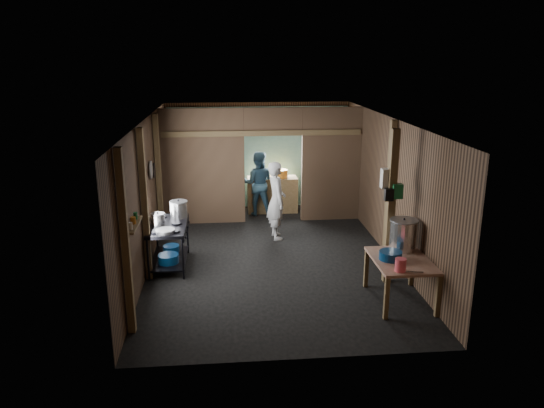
{
  "coord_description": "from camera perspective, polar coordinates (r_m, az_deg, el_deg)",
  "views": [
    {
      "loc": [
        -0.84,
        -9.22,
        3.73
      ],
      "look_at": [
        0.0,
        -0.2,
        1.1
      ],
      "focal_mm": 34.28,
      "sensor_mm": 36.0,
      "label": 1
    }
  ],
  "objects": [
    {
      "name": "jar_green",
      "position": [
        7.79,
        -14.77,
        -1.26
      ],
      "size": [
        0.06,
        0.06,
        0.1
      ],
      "primitive_type": "cylinder",
      "color": "#166935",
      "rests_on": "wall_shelf"
    },
    {
      "name": "red_cup",
      "position": [
        12.52,
        -1.02,
        3.2
      ],
      "size": [
        0.11,
        0.11,
        0.13
      ],
      "primitive_type": "cylinder",
      "color": "#C66036",
      "rests_on": "back_counter"
    },
    {
      "name": "jar_white",
      "position": [
        7.35,
        -15.33,
        -2.35
      ],
      "size": [
        0.07,
        0.07,
        0.1
      ],
      "primitive_type": "cylinder",
      "color": "silver",
      "rests_on": "wall_shelf"
    },
    {
      "name": "prep_table",
      "position": [
        8.38,
        13.9,
        -8.12
      ],
      "size": [
        0.86,
        1.18,
        0.7
      ],
      "primitive_type": null,
      "color": "tan",
      "rests_on": "floor"
    },
    {
      "name": "blue_tub_front",
      "position": [
        9.44,
        -11.32,
        -5.9
      ],
      "size": [
        0.37,
        0.37,
        0.15
      ],
      "primitive_type": "cylinder",
      "color": "navy",
      "rests_on": "gas_range"
    },
    {
      "name": "post_left_c",
      "position": [
        10.78,
        -12.33,
        2.79
      ],
      "size": [
        0.1,
        0.12,
        2.6
      ],
      "primitive_type": "cube",
      "color": "brown",
      "rests_on": "floor"
    },
    {
      "name": "pan_lid_small",
      "position": [
        10.35,
        -12.83,
        3.62
      ],
      "size": [
        0.03,
        0.3,
        0.3
      ],
      "primitive_type": "cylinder",
      "rotation": [
        0.0,
        1.57,
        0.0
      ],
      "color": "black",
      "rests_on": "wall_left"
    },
    {
      "name": "turquoise_panel",
      "position": [
        12.93,
        -1.5,
        5.12
      ],
      "size": [
        4.4,
        0.06,
        2.5
      ],
      "primitive_type": "cube",
      "color": "#72A49E",
      "rests_on": "wall_back"
    },
    {
      "name": "stove_pot_large",
      "position": [
        9.78,
        -10.2,
        -0.62
      ],
      "size": [
        0.4,
        0.4,
        0.34
      ],
      "primitive_type": null,
      "rotation": [
        0.0,
        0.0,
        0.26
      ],
      "color": "silver",
      "rests_on": "gas_range"
    },
    {
      "name": "post_left_b",
      "position": [
        8.87,
        -13.8,
        -0.2
      ],
      "size": [
        0.1,
        0.12,
        2.6
      ],
      "primitive_type": "cube",
      "color": "brown",
      "rests_on": "floor"
    },
    {
      "name": "wall_front",
      "position": [
        6.27,
        2.81,
        -6.63
      ],
      "size": [
        4.5,
        0.0,
        2.6
      ],
      "primitive_type": "cube",
      "color": "brown",
      "rests_on": "ground"
    },
    {
      "name": "post_right",
      "position": [
        9.82,
        12.78,
        1.45
      ],
      "size": [
        0.1,
        0.12,
        2.6
      ],
      "primitive_type": "cube",
      "color": "brown",
      "rests_on": "floor"
    },
    {
      "name": "partition_right",
      "position": [
        11.92,
        6.5,
        4.32
      ],
      "size": [
        1.35,
        0.1,
        2.6
      ],
      "primitive_type": "cube",
      "color": "brown",
      "rests_on": "floor"
    },
    {
      "name": "stove_saucepan",
      "position": [
        9.81,
        -12.17,
        -1.31
      ],
      "size": [
        0.17,
        0.17,
        0.09
      ],
      "primitive_type": "cylinder",
      "rotation": [
        0.0,
        0.0,
        -0.19
      ],
      "color": "silver",
      "rests_on": "gas_range"
    },
    {
      "name": "stock_pot",
      "position": [
        8.57,
        14.22,
        -3.33
      ],
      "size": [
        0.5,
        0.5,
        0.52
      ],
      "primitive_type": null,
      "rotation": [
        0.0,
        0.0,
        -0.13
      ],
      "color": "silver",
      "rests_on": "prep_table"
    },
    {
      "name": "cook",
      "position": [
        10.72,
        0.49,
        0.4
      ],
      "size": [
        0.46,
        0.64,
        1.63
      ],
      "primitive_type": "imported",
      "rotation": [
        0.0,
        0.0,
        1.7
      ],
      "color": "silver",
      "rests_on": "floor"
    },
    {
      "name": "pan_lid_big",
      "position": [
        9.94,
        -13.15,
        3.68
      ],
      "size": [
        0.03,
        0.34,
        0.34
      ],
      "primitive_type": "cylinder",
      "rotation": [
        0.0,
        1.57,
        0.0
      ],
      "color": "gray",
      "rests_on": "wall_left"
    },
    {
      "name": "wall_left",
      "position": [
        9.64,
        -13.56,
        1.13
      ],
      "size": [
        0.0,
        7.0,
        2.6
      ],
      "primitive_type": "cube",
      "color": "brown",
      "rests_on": "ground"
    },
    {
      "name": "knife",
      "position": [
        7.81,
        15.2,
        -7.21
      ],
      "size": [
        0.3,
        0.1,
        0.01
      ],
      "primitive_type": "cube",
      "rotation": [
        0.0,
        0.0,
        -0.22
      ],
      "color": "silver",
      "rests_on": "prep_table"
    },
    {
      "name": "back_counter",
      "position": [
        12.66,
        0.03,
        1.06
      ],
      "size": [
        1.2,
        0.5,
        0.85
      ],
      "primitive_type": "cube",
      "color": "brown",
      "rests_on": "floor"
    },
    {
      "name": "bag_green",
      "position": [
        8.6,
        13.59,
        1.39
      ],
      "size": [
        0.16,
        0.12,
        0.24
      ],
      "primitive_type": "cube",
      "color": "#166935",
      "rests_on": "post_free"
    },
    {
      "name": "gas_range",
      "position": [
        9.59,
        -11.24,
        -4.47
      ],
      "size": [
        0.69,
        1.35,
        0.8
      ],
      "primitive_type": null,
      "color": "black",
      "rests_on": "floor"
    },
    {
      "name": "cross_beam",
      "position": [
        11.52,
        -1.09,
        7.8
      ],
      "size": [
        4.4,
        0.12,
        0.12
      ],
      "primitive_type": "cube",
      "color": "brown",
      "rests_on": "wall_left"
    },
    {
      "name": "post_left_a",
      "position": [
        7.18,
        -15.8,
        -4.23
      ],
      "size": [
        0.1,
        0.12,
        2.6
      ],
      "primitive_type": "cube",
      "color": "brown",
      "rests_on": "floor"
    },
    {
      "name": "worker_back",
      "position": [
        12.34,
        -1.53,
        2.28
      ],
      "size": [
        0.83,
        0.7,
        1.53
      ],
      "primitive_type": "imported",
      "rotation": [
        0.0,
        0.0,
        2.97
      ],
      "color": "#2D5168",
      "rests_on": "floor"
    },
    {
      "name": "frying_pan",
      "position": [
        9.03,
        -11.66,
        -2.92
      ],
      "size": [
        0.49,
        0.63,
        0.08
      ],
      "primitive_type": null,
      "rotation": [
        0.0,
        0.0,
        0.33
      ],
      "color": "gray",
      "rests_on": "gas_range"
    },
    {
      "name": "bag_white",
      "position": [
        8.65,
        12.62,
        2.76
      ],
      "size": [
        0.22,
        0.15,
        0.32
      ],
      "primitive_type": "cube",
      "color": "silver",
      "rests_on": "post_free"
    },
    {
      "name": "bag_black",
      "position": [
        8.55,
        12.72,
        1.01
      ],
      "size": [
        0.14,
        0.1,
        0.2
      ],
      "primitive_type": "cube",
      "color": "black",
      "rests_on": "post_free"
    },
    {
      "name": "wall_clock",
      "position": [
        12.8,
        -0.38,
        7.97
      ],
      "size": [
        0.2,
        0.03,
        0.2
      ],
      "primitive_type": "cylinder",
      "rotation": [
        1.57,
        0.0,
        0.0
      ],
      "color": "silver",
      "rests_on": "wall_back"
    },
    {
      "name": "partition_header",
      "position": [
        11.56,
        0.14,
        9.08
      ],
      "size": [
        1.3,
        0.1,
        0.6
      ],
      "primitive_type": "cube",
      "color": "brown",
      "rests_on": "wall_back"
    },
    {
      "name": "wall_right",
      "position": [
        10.02,
        12.82,
        1.75
      ],
      "size": [
        0.0,
        7.0,
        2.6
      ],
      "primitive_type": "cube",
      "color": "brown",
      "rests_on": "ground"
    },
    {
      "name": "jar_yellow",
      "position": [
        7.59,
        -15.02,
        -1.75
      ],
      "size": [
        0.08,
        0.08,
        0.1
      ],
      "primitive_type": "cylinder",
      "color": "#C27120",
      "rests_on": "wall_shelf"
    },
    {
      "name": "yellow_tub",
      "position": [
        12.56,
        0.96,
        3.37
      ],
      "size": [
        0.34,
        0.34,
        0.19
      ],
      "primitive_type": "cylinder",
      "color": "#C27120",
      "rests_on": "back_counter"
    },
    {
      "name": "pink_bucket",
      "position": [
        7.77,
        13.94,
        -6.51
      ],
      "size": [
        0.21,
        0.21,
        0.19
      ],
      "primitive_type": "cylinder",
      "rotation": [
        0.0,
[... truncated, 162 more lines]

